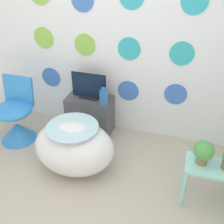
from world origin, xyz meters
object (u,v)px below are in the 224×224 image
Objects in this scene: chair at (16,120)px; potted_plant_left at (204,151)px; bathtub at (74,147)px; tv at (89,87)px; vase at (104,97)px.

chair is 2.25m from potted_plant_left.
chair is at bearing 163.76° from bathtub.
potted_plant_left is (1.38, -0.77, -0.05)m from tv.
bathtub is 0.80m from tv.
bathtub is 1.98× the size of tv.
potted_plant_left reaches higher than bathtub.
vase is at bearing 78.44° from bathtub.
chair is 3.80× the size of vase.
tv is 1.88× the size of potted_plant_left.
tv is at bearing 97.73° from bathtub.
tv is at bearing 150.93° from potted_plant_left.
potted_plant_left is at bearing -8.38° from chair.
tv is (0.82, 0.44, 0.38)m from chair.
vase is (0.13, 0.62, 0.31)m from bathtub.
potted_plant_left is at bearing -30.31° from vase.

